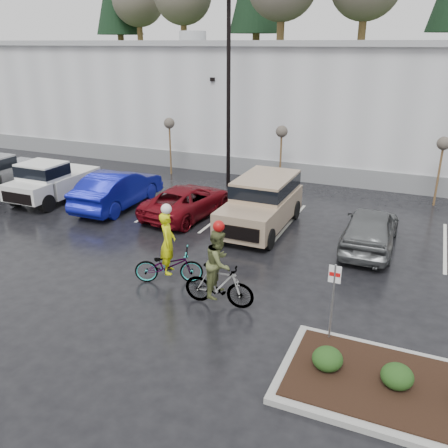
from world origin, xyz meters
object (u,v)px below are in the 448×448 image
at_px(fire_lane_sign, 333,294).
at_px(car_red, 188,201).
at_px(pickup_white, 58,179).
at_px(cyclist_hivis, 169,259).
at_px(car_grey, 370,228).
at_px(car_blue, 118,189).
at_px(cyclist_olive, 219,276).
at_px(sapling_east, 443,147).
at_px(suv_tan, 261,205).
at_px(lamppost, 229,74).
at_px(pickup_silver, 6,171).
at_px(sapling_mid, 282,135).
at_px(sapling_west, 169,126).

relative_size(fire_lane_sign, car_red, 0.45).
distance_m(pickup_white, cyclist_hivis, 10.69).
xyz_separation_m(car_red, cyclist_hivis, (2.34, -5.72, 0.12)).
relative_size(fire_lane_sign, car_grey, 0.48).
relative_size(car_blue, cyclist_olive, 1.98).
distance_m(sapling_east, pickup_white, 17.91).
height_order(car_blue, car_grey, car_blue).
xyz_separation_m(fire_lane_sign, cyclist_hivis, (-5.33, 1.27, -0.61)).
distance_m(pickup_white, suv_tan, 10.31).
bearing_deg(lamppost, pickup_silver, -153.47).
bearing_deg(pickup_white, cyclist_hivis, -30.42).
bearing_deg(sapling_mid, cyclist_olive, -80.73).
distance_m(lamppost, pickup_white, 9.69).
relative_size(sapling_mid, suv_tan, 0.63).
distance_m(lamppost, sapling_east, 10.48).
distance_m(sapling_west, pickup_silver, 8.80).
distance_m(sapling_mid, pickup_silver, 14.12).
relative_size(pickup_silver, car_grey, 1.14).
xyz_separation_m(fire_lane_sign, cyclist_olive, (-3.31, 0.62, -0.47)).
distance_m(sapling_east, car_red, 11.63).
xyz_separation_m(lamppost, car_grey, (7.89, -5.26, -4.91)).
xyz_separation_m(suv_tan, car_grey, (4.31, -0.20, -0.26)).
relative_size(car_grey, cyclist_hivis, 1.74).
relative_size(pickup_white, car_red, 1.07).
height_order(sapling_mid, suv_tan, sapling_mid).
relative_size(sapling_west, car_blue, 0.62).
xyz_separation_m(sapling_east, pickup_silver, (-20.13, -6.06, -1.75)).
bearing_deg(car_red, car_blue, 9.76).
xyz_separation_m(sapling_east, car_grey, (-2.11, -6.26, -1.95)).
distance_m(sapling_west, cyclist_hivis, 13.36).
bearing_deg(lamppost, car_grey, -33.68).
bearing_deg(sapling_east, suv_tan, -136.72).
relative_size(sapling_east, car_grey, 0.70).
bearing_deg(sapling_east, lamppost, -174.29).
bearing_deg(lamppost, car_blue, -123.60).
height_order(car_red, cyclist_hivis, cyclist_hivis).
relative_size(sapling_mid, fire_lane_sign, 1.45).
height_order(car_grey, cyclist_hivis, cyclist_hivis).
bearing_deg(sapling_mid, pickup_white, -146.49).
relative_size(sapling_mid, car_grey, 0.70).
bearing_deg(cyclist_hivis, sapling_east, -56.52).
height_order(pickup_silver, suv_tan, suv_tan).
bearing_deg(sapling_east, pickup_silver, -163.25).
bearing_deg(pickup_white, car_red, 2.57).
bearing_deg(fire_lane_sign, sapling_west, 132.67).
bearing_deg(pickup_silver, sapling_mid, 25.63).
xyz_separation_m(sapling_mid, car_grey, (5.39, -6.26, -1.95)).
xyz_separation_m(fire_lane_sign, pickup_white, (-14.54, 6.68, -0.43)).
distance_m(fire_lane_sign, car_grey, 6.58).
relative_size(lamppost, sapling_mid, 2.88).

